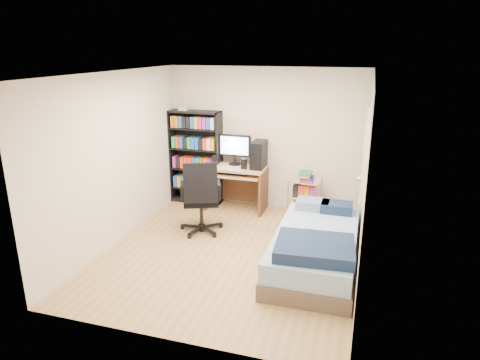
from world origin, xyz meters
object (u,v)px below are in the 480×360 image
(media_shelf, at_px, (196,156))
(computer_desk, at_px, (242,170))
(office_chair, at_px, (201,210))
(bed, at_px, (316,248))

(media_shelf, height_order, computer_desk, media_shelf)
(media_shelf, bearing_deg, office_chair, -64.69)
(media_shelf, relative_size, computer_desk, 1.34)
(computer_desk, xyz_separation_m, bed, (1.54, -1.78, -0.45))
(bed, bearing_deg, media_shelf, 142.68)
(media_shelf, xyz_separation_m, office_chair, (0.62, -1.30, -0.51))
(office_chair, height_order, bed, office_chair)
(media_shelf, height_order, bed, media_shelf)
(media_shelf, relative_size, bed, 0.83)
(media_shelf, xyz_separation_m, bed, (2.48, -1.89, -0.61))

